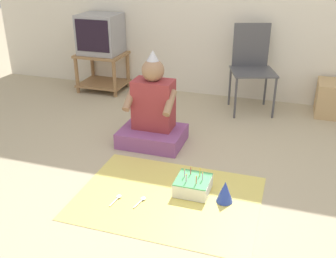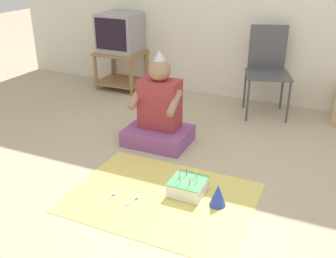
{
  "view_description": "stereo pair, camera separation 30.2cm",
  "coord_description": "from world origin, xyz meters",
  "px_view_note": "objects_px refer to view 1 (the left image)",
  "views": [
    {
      "loc": [
        0.58,
        -2.33,
        1.61
      ],
      "look_at": [
        -0.26,
        0.29,
        0.35
      ],
      "focal_mm": 42.0,
      "sensor_mm": 36.0,
      "label": 1
    },
    {
      "loc": [
        0.86,
        -2.22,
        1.61
      ],
      "look_at": [
        -0.26,
        0.29,
        0.35
      ],
      "focal_mm": 42.0,
      "sensor_mm": 36.0,
      "label": 2
    }
  ],
  "objects_px": {
    "person_seated": "(153,115)",
    "folding_chair": "(252,62)",
    "birthday_cake": "(193,185)",
    "party_hat_blue": "(225,192)",
    "tv": "(100,34)"
  },
  "relations": [
    {
      "from": "tv",
      "to": "folding_chair",
      "type": "height_order",
      "value": "tv"
    },
    {
      "from": "birthday_cake",
      "to": "party_hat_blue",
      "type": "bearing_deg",
      "value": -12.34
    },
    {
      "from": "person_seated",
      "to": "birthday_cake",
      "type": "xyz_separation_m",
      "value": [
        0.55,
        -0.68,
        -0.21
      ]
    },
    {
      "from": "party_hat_blue",
      "to": "folding_chair",
      "type": "bearing_deg",
      "value": 92.4
    },
    {
      "from": "folding_chair",
      "to": "person_seated",
      "type": "relative_size",
      "value": 1.08
    },
    {
      "from": "person_seated",
      "to": "folding_chair",
      "type": "bearing_deg",
      "value": 57.74
    },
    {
      "from": "folding_chair",
      "to": "birthday_cake",
      "type": "bearing_deg",
      "value": -95.17
    },
    {
      "from": "folding_chair",
      "to": "birthday_cake",
      "type": "height_order",
      "value": "folding_chair"
    },
    {
      "from": "person_seated",
      "to": "party_hat_blue",
      "type": "relative_size",
      "value": 5.32
    },
    {
      "from": "folding_chair",
      "to": "person_seated",
      "type": "height_order",
      "value": "folding_chair"
    },
    {
      "from": "party_hat_blue",
      "to": "birthday_cake",
      "type": "bearing_deg",
      "value": 167.66
    },
    {
      "from": "tv",
      "to": "party_hat_blue",
      "type": "height_order",
      "value": "tv"
    },
    {
      "from": "tv",
      "to": "party_hat_blue",
      "type": "distance_m",
      "value": 2.79
    },
    {
      "from": "birthday_cake",
      "to": "party_hat_blue",
      "type": "distance_m",
      "value": 0.25
    },
    {
      "from": "birthday_cake",
      "to": "person_seated",
      "type": "bearing_deg",
      "value": 128.98
    }
  ]
}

